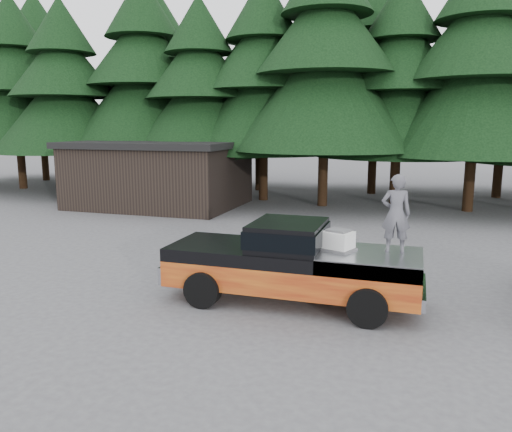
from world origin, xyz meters
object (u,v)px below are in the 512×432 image
(man_on_bed, at_px, (396,214))
(pickup_truck, at_px, (292,275))
(utility_building, at_px, (160,173))
(air_compressor, at_px, (338,241))

(man_on_bed, bearing_deg, pickup_truck, -1.41)
(pickup_truck, relative_size, utility_building, 0.71)
(air_compressor, height_order, utility_building, utility_building)
(pickup_truck, bearing_deg, utility_building, 129.85)
(pickup_truck, distance_m, man_on_bed, 2.76)
(man_on_bed, xyz_separation_m, utility_building, (-12.17, 11.61, -0.54))
(man_on_bed, relative_size, utility_building, 0.21)
(pickup_truck, xyz_separation_m, utility_building, (-9.89, 11.85, 1.00))
(air_compressor, bearing_deg, utility_building, 154.27)
(air_compressor, distance_m, utility_building, 16.14)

